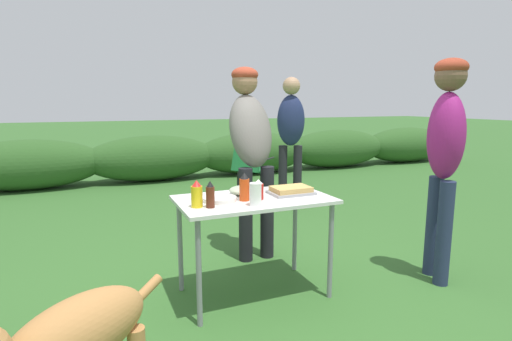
{
  "coord_description": "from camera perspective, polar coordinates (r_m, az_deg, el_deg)",
  "views": [
    {
      "loc": [
        -1.08,
        -2.59,
        1.42
      ],
      "look_at": [
        0.13,
        0.27,
        0.89
      ],
      "focal_mm": 28.0,
      "sensor_mm": 36.0,
      "label": 1
    }
  ],
  "objects": [
    {
      "name": "camp_chair_green_behind_table",
      "position": [
        6.15,
        -0.61,
        0.81
      ],
      "size": [
        0.75,
        0.73,
        0.83
      ],
      "rotation": [
        0.0,
        0.0,
        -0.86
      ],
      "color": "#19602D",
      "rests_on": "ground"
    },
    {
      "name": "folding_table",
      "position": [
        2.91,
        -0.3,
        -5.4
      ],
      "size": [
        1.1,
        0.64,
        0.74
      ],
      "color": "silver",
      "rests_on": "ground"
    },
    {
      "name": "paper_cup_stack",
      "position": [
        2.66,
        -0.08,
        -3.43
      ],
      "size": [
        0.08,
        0.08,
        0.15
      ],
      "primitive_type": "cylinder",
      "color": "white",
      "rests_on": "folding_table"
    },
    {
      "name": "bbq_sauce_bottle",
      "position": [
        2.63,
        -6.55,
        -3.48
      ],
      "size": [
        0.06,
        0.06,
        0.18
      ],
      "color": "#562314",
      "rests_on": "folding_table"
    },
    {
      "name": "hot_sauce_bottle",
      "position": [
        2.79,
        -1.67,
        -2.41
      ],
      "size": [
        0.07,
        0.07,
        0.2
      ],
      "color": "#CC4214",
      "rests_on": "folding_table"
    },
    {
      "name": "ketchup_bottle",
      "position": [
        2.83,
        0.34,
        -2.77
      ],
      "size": [
        0.07,
        0.07,
        0.15
      ],
      "color": "red",
      "rests_on": "folding_table"
    },
    {
      "name": "standing_person_with_beanie",
      "position": [
        3.41,
        25.42,
        3.41
      ],
      "size": [
        0.38,
        0.43,
        1.75
      ],
      "rotation": [
        0.0,
        0.0,
        -1.97
      ],
      "color": "#232D4C",
      "rests_on": "ground"
    },
    {
      "name": "shrub_hedge",
      "position": [
        7.53,
        -14.55,
        1.72
      ],
      "size": [
        14.4,
        0.9,
        0.83
      ],
      "color": "#2D5623",
      "rests_on": "ground"
    },
    {
      "name": "mixing_bowl",
      "position": [
        2.99,
        -1.7,
        -2.83
      ],
      "size": [
        0.23,
        0.23,
        0.07
      ],
      "primitive_type": "ellipsoid",
      "color": "#ADBC99",
      "rests_on": "folding_table"
    },
    {
      "name": "food_tray",
      "position": [
        3.02,
        5.01,
        -2.87
      ],
      "size": [
        0.32,
        0.23,
        0.06
      ],
      "color": "#9E9EA3",
      "rests_on": "folding_table"
    },
    {
      "name": "mustard_bottle",
      "position": [
        2.65,
        -8.45,
        -3.4
      ],
      "size": [
        0.08,
        0.08,
        0.18
      ],
      "color": "yellow",
      "rests_on": "folding_table"
    },
    {
      "name": "plate_stack",
      "position": [
        2.8,
        -5.21,
        -4.08
      ],
      "size": [
        0.23,
        0.23,
        0.03
      ],
      "primitive_type": "cylinder",
      "color": "white",
      "rests_on": "folding_table"
    },
    {
      "name": "standing_person_in_gray_fleece",
      "position": [
        3.63,
        -0.74,
        4.49
      ],
      "size": [
        0.4,
        0.53,
        1.74
      ],
      "rotation": [
        0.0,
        0.0,
        0.03
      ],
      "color": "black",
      "rests_on": "ground"
    },
    {
      "name": "ground_plane",
      "position": [
        3.15,
        -0.29,
        -17.13
      ],
      "size": [
        60.0,
        60.0,
        0.0
      ],
      "primitive_type": "plane",
      "color": "#336028"
    },
    {
      "name": "standing_person_in_dark_puffer",
      "position": [
        5.43,
        4.99,
        5.89
      ],
      "size": [
        0.44,
        0.38,
        1.75
      ],
      "rotation": [
        0.0,
        0.0,
        -0.35
      ],
      "color": "black",
      "rests_on": "ground"
    }
  ]
}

